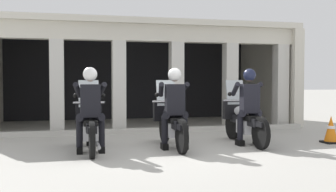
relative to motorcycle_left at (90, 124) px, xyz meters
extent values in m
plane|color=#A8A59E|center=(1.61, 2.91, -0.50)|extent=(80.00, 80.00, 0.00)
cube|color=black|center=(1.65, 6.22, 0.91)|extent=(8.83, 0.24, 2.82)
cube|color=beige|center=(1.65, 2.75, 2.10)|extent=(8.83, 0.36, 0.44)
cube|color=beige|center=(1.65, 4.41, 2.40)|extent=(8.83, 4.03, 0.16)
cube|color=beige|center=(5.97, 4.41, 0.91)|extent=(0.30, 4.03, 2.82)
cube|color=beige|center=(-0.70, 2.75, 0.69)|extent=(0.35, 0.36, 2.38)
cube|color=beige|center=(0.87, 2.75, 0.69)|extent=(0.35, 0.36, 2.38)
cube|color=beige|center=(2.44, 2.75, 0.69)|extent=(0.35, 0.36, 2.38)
cube|color=beige|center=(4.00, 2.75, 0.69)|extent=(0.35, 0.36, 2.38)
cube|color=beige|center=(5.57, 2.75, 0.69)|extent=(0.35, 0.36, 2.38)
cube|color=#B7B5AD|center=(1.65, 2.25, -0.44)|extent=(8.43, 0.24, 0.12)
cylinder|color=black|center=(0.00, 0.58, -0.18)|extent=(0.09, 0.64, 0.64)
cylinder|color=black|center=(0.00, -0.82, -0.18)|extent=(0.09, 0.64, 0.64)
cube|color=black|center=(0.00, 0.58, 0.03)|extent=(0.14, 0.44, 0.08)
cube|color=silver|center=(0.00, -0.17, -0.13)|extent=(0.28, 0.44, 0.28)
cube|color=black|center=(0.00, -0.12, 0.00)|extent=(0.18, 1.24, 0.16)
ellipsoid|color=#1E2338|center=(0.00, 0.10, 0.18)|extent=(0.26, 0.48, 0.22)
cube|color=black|center=(0.00, -0.30, 0.07)|extent=(0.24, 0.52, 0.10)
cube|color=black|center=(0.00, -0.76, 0.00)|extent=(0.16, 0.48, 0.10)
cylinder|color=silver|center=(0.00, 0.52, 0.06)|extent=(0.05, 0.24, 0.53)
cube|color=black|center=(0.00, 0.46, 0.20)|extent=(0.52, 0.16, 0.44)
sphere|color=silver|center=(0.00, 0.56, 0.22)|extent=(0.18, 0.18, 0.18)
cube|color=silver|center=(0.00, 0.44, 0.57)|extent=(0.40, 0.14, 0.54)
cylinder|color=silver|center=(0.00, 0.36, 0.40)|extent=(0.62, 0.04, 0.04)
cylinder|color=silver|center=(0.12, -0.52, -0.32)|extent=(0.07, 0.55, 0.07)
cube|color=black|center=(0.00, -0.32, 0.47)|extent=(0.36, 0.22, 0.60)
cube|color=#591414|center=(0.00, -0.20, 0.49)|extent=(0.05, 0.02, 0.32)
sphere|color=tan|center=(0.00, -0.30, 0.92)|extent=(0.21, 0.21, 0.21)
sphere|color=silver|center=(0.00, -0.30, 0.95)|extent=(0.26, 0.26, 0.26)
cylinder|color=black|center=(0.14, -0.30, 0.16)|extent=(0.26, 0.29, 0.17)
cylinder|color=black|center=(0.20, -0.30, -0.12)|extent=(0.12, 0.12, 0.53)
cube|color=black|center=(0.20, -0.29, -0.44)|extent=(0.11, 0.26, 0.12)
cylinder|color=black|center=(-0.14, -0.30, 0.16)|extent=(0.26, 0.29, 0.17)
cylinder|color=black|center=(-0.20, -0.30, -0.12)|extent=(0.12, 0.12, 0.53)
cube|color=black|center=(-0.20, -0.29, -0.44)|extent=(0.11, 0.26, 0.12)
cylinder|color=black|center=(0.22, -0.09, 0.66)|extent=(0.19, 0.48, 0.31)
sphere|color=black|center=(0.26, 0.12, 0.55)|extent=(0.09, 0.09, 0.09)
cylinder|color=black|center=(-0.22, -0.09, 0.66)|extent=(0.19, 0.48, 0.31)
sphere|color=black|center=(-0.26, 0.12, 0.55)|extent=(0.09, 0.09, 0.09)
cylinder|color=black|center=(1.61, 0.63, -0.18)|extent=(0.09, 0.64, 0.64)
cylinder|color=black|center=(1.61, -0.77, -0.18)|extent=(0.09, 0.64, 0.64)
cube|color=black|center=(1.61, 0.63, 0.03)|extent=(0.14, 0.44, 0.08)
cube|color=silver|center=(1.61, -0.12, -0.13)|extent=(0.28, 0.44, 0.28)
cube|color=black|center=(1.61, -0.07, 0.00)|extent=(0.18, 1.24, 0.16)
ellipsoid|color=black|center=(1.61, 0.15, 0.18)|extent=(0.26, 0.48, 0.22)
cube|color=black|center=(1.61, -0.25, 0.07)|extent=(0.24, 0.52, 0.10)
cube|color=black|center=(1.61, -0.71, 0.00)|extent=(0.16, 0.48, 0.10)
cylinder|color=silver|center=(1.61, 0.57, 0.06)|extent=(0.05, 0.24, 0.53)
cube|color=black|center=(1.61, 0.51, 0.20)|extent=(0.52, 0.16, 0.44)
sphere|color=silver|center=(1.61, 0.61, 0.22)|extent=(0.18, 0.18, 0.18)
cube|color=silver|center=(1.61, 0.49, 0.57)|extent=(0.40, 0.14, 0.54)
cylinder|color=silver|center=(1.61, 0.41, 0.40)|extent=(0.62, 0.04, 0.04)
cylinder|color=silver|center=(1.73, -0.47, -0.32)|extent=(0.07, 0.55, 0.07)
cube|color=black|center=(1.61, -0.27, 0.47)|extent=(0.36, 0.22, 0.60)
cube|color=#591414|center=(1.61, -0.15, 0.49)|extent=(0.05, 0.02, 0.32)
sphere|color=#936B51|center=(1.61, -0.25, 0.92)|extent=(0.21, 0.21, 0.21)
sphere|color=silver|center=(1.61, -0.25, 0.95)|extent=(0.26, 0.26, 0.26)
cylinder|color=black|center=(1.75, -0.25, 0.16)|extent=(0.26, 0.29, 0.17)
cylinder|color=black|center=(1.81, -0.25, -0.12)|extent=(0.12, 0.12, 0.53)
cube|color=black|center=(1.81, -0.24, -0.44)|extent=(0.11, 0.26, 0.12)
cylinder|color=black|center=(1.47, -0.25, 0.16)|extent=(0.26, 0.29, 0.17)
cylinder|color=black|center=(1.41, -0.25, -0.12)|extent=(0.12, 0.12, 0.53)
cube|color=black|center=(1.41, -0.24, -0.44)|extent=(0.11, 0.26, 0.12)
cylinder|color=black|center=(1.83, -0.04, 0.66)|extent=(0.19, 0.48, 0.31)
sphere|color=black|center=(1.87, 0.17, 0.55)|extent=(0.09, 0.09, 0.09)
cylinder|color=black|center=(1.39, -0.04, 0.66)|extent=(0.19, 0.48, 0.31)
sphere|color=black|center=(1.35, 0.17, 0.55)|extent=(0.09, 0.09, 0.09)
cylinder|color=black|center=(3.22, 0.71, -0.18)|extent=(0.09, 0.64, 0.64)
cylinder|color=black|center=(3.22, -0.69, -0.18)|extent=(0.09, 0.64, 0.64)
cube|color=black|center=(3.22, 0.71, 0.03)|extent=(0.14, 0.44, 0.08)
cube|color=silver|center=(3.22, -0.04, -0.13)|extent=(0.28, 0.44, 0.28)
cube|color=black|center=(3.22, 0.01, 0.00)|extent=(0.18, 1.24, 0.16)
ellipsoid|color=#B2B2B7|center=(3.22, 0.23, 0.18)|extent=(0.26, 0.48, 0.22)
cube|color=black|center=(3.22, -0.17, 0.07)|extent=(0.24, 0.52, 0.10)
cube|color=black|center=(3.22, -0.63, 0.00)|extent=(0.16, 0.48, 0.10)
cylinder|color=silver|center=(3.22, 0.65, 0.06)|extent=(0.05, 0.24, 0.53)
cube|color=black|center=(3.22, 0.59, 0.20)|extent=(0.52, 0.16, 0.44)
sphere|color=silver|center=(3.22, 0.69, 0.22)|extent=(0.18, 0.18, 0.18)
cube|color=silver|center=(3.22, 0.57, 0.57)|extent=(0.40, 0.14, 0.54)
cylinder|color=silver|center=(3.22, 0.49, 0.40)|extent=(0.62, 0.04, 0.04)
cylinder|color=silver|center=(3.34, -0.39, -0.32)|extent=(0.07, 0.55, 0.07)
cube|color=black|center=(3.22, -0.19, 0.47)|extent=(0.36, 0.22, 0.60)
cube|color=#591414|center=(3.22, -0.07, 0.49)|extent=(0.05, 0.02, 0.32)
sphere|color=#936B51|center=(3.22, -0.17, 0.92)|extent=(0.21, 0.21, 0.21)
sphere|color=#191E38|center=(3.22, -0.17, 0.95)|extent=(0.26, 0.26, 0.26)
cylinder|color=black|center=(3.36, -0.17, 0.16)|extent=(0.26, 0.29, 0.17)
cylinder|color=black|center=(3.42, -0.17, -0.12)|extent=(0.12, 0.12, 0.53)
cube|color=black|center=(3.42, -0.16, -0.44)|extent=(0.11, 0.26, 0.12)
cylinder|color=black|center=(3.08, -0.17, 0.16)|extent=(0.26, 0.29, 0.17)
cylinder|color=black|center=(3.02, -0.17, -0.12)|extent=(0.12, 0.12, 0.53)
cube|color=black|center=(3.02, -0.16, -0.44)|extent=(0.11, 0.26, 0.12)
cylinder|color=black|center=(3.44, 0.04, 0.66)|extent=(0.19, 0.48, 0.31)
sphere|color=black|center=(3.48, 0.25, 0.55)|extent=(0.09, 0.09, 0.09)
cylinder|color=black|center=(3.00, 0.04, 0.66)|extent=(0.19, 0.48, 0.31)
sphere|color=black|center=(2.96, 0.25, 0.55)|extent=(0.09, 0.09, 0.09)
cube|color=black|center=(5.06, -0.31, -0.48)|extent=(0.34, 0.34, 0.04)
cone|color=orange|center=(5.06, -0.31, -0.19)|extent=(0.28, 0.28, 0.55)
cylinder|color=white|center=(5.06, -0.31, -0.16)|extent=(0.17, 0.17, 0.06)
camera|label=1|loc=(-0.32, -7.71, 0.84)|focal=42.48mm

